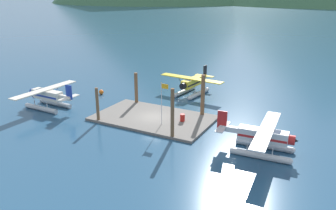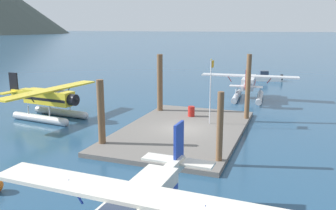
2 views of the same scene
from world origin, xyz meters
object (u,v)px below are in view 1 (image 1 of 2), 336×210
Objects in this scene: fuel_drum at (182,118)px; seaplane_cream_port_aft at (47,97)px; mooring_buoy at (101,92)px; flagpole at (163,98)px; seaplane_yellow_bow_centre at (192,85)px; seaplane_silver_stbd_aft at (263,139)px.

fuel_drum is 0.08× the size of seaplane_cream_port_aft.
seaplane_cream_port_aft reaches higher than mooring_buoy.
fuel_drum is 19.13m from seaplane_cream_port_aft.
seaplane_yellow_bow_centre is (-2.39, 13.70, -1.99)m from flagpole.
mooring_buoy is 28.27m from seaplane_silver_stbd_aft.
seaplane_yellow_bow_centre is 1.00× the size of seaplane_silver_stbd_aft.
seaplane_silver_stbd_aft is (29.21, 0.14, 0.00)m from seaplane_cream_port_aft.
seaplane_cream_port_aft is at bearing -179.72° from seaplane_silver_stbd_aft.
fuel_drum reaches higher than mooring_buoy.
flagpole is 16.78m from mooring_buoy.
seaplane_yellow_bow_centre is at bearing 99.89° from flagpole.
seaplane_cream_port_aft is at bearing -134.06° from seaplane_yellow_bow_centre.
flagpole is at bearing -25.40° from mooring_buoy.
seaplane_silver_stbd_aft is (12.06, -1.42, -1.99)m from flagpole.
flagpole is at bearing 5.19° from seaplane_cream_port_aft.
seaplane_cream_port_aft is at bearing -104.75° from mooring_buoy.
fuel_drum is 1.21× the size of mooring_buoy.
seaplane_cream_port_aft is (-17.15, -1.56, -1.99)m from flagpole.
seaplane_cream_port_aft is (-18.76, -3.61, 0.84)m from fuel_drum.
seaplane_cream_port_aft reaches higher than fuel_drum.
seaplane_yellow_bow_centre and seaplane_cream_port_aft have the same top height.
seaplane_silver_stbd_aft is at bearing -6.70° from flagpole.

